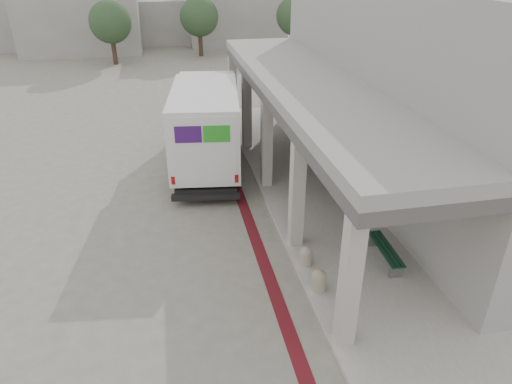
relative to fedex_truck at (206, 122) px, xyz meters
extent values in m
plane|color=#6A655B|center=(-0.20, -7.17, -1.78)|extent=(120.00, 120.00, 0.00)
cube|color=#541016|center=(0.80, -5.17, -1.77)|extent=(0.35, 40.00, 0.01)
cube|color=gray|center=(3.80, -7.17, -1.72)|extent=(4.40, 28.00, 0.12)
cube|color=gray|center=(7.15, -2.67, 1.72)|extent=(4.30, 17.00, 7.00)
cube|color=#4D4A48|center=(3.40, -2.67, 1.72)|extent=(3.40, 16.90, 0.35)
cube|color=gray|center=(3.40, -2.67, 2.07)|extent=(3.40, 16.90, 0.35)
cube|color=gray|center=(-8.20, 26.83, 0.97)|extent=(10.00, 6.00, 5.50)
cube|color=gray|center=(-1.20, 30.83, 0.22)|extent=(8.00, 6.00, 4.00)
cube|color=gray|center=(5.80, 28.83, 1.47)|extent=(9.00, 6.00, 6.50)
cube|color=gray|center=(-14.20, 29.83, 0.47)|extent=(7.00, 5.00, 4.50)
cylinder|color=#38281C|center=(-5.20, 20.83, -0.58)|extent=(0.36, 0.36, 2.40)
sphere|color=#243820|center=(-5.20, 20.83, 1.42)|extent=(3.20, 3.20, 3.20)
cylinder|color=#38281C|center=(1.80, 22.83, -0.58)|extent=(0.36, 0.36, 2.40)
sphere|color=#243820|center=(1.80, 22.83, 1.42)|extent=(3.20, 3.20, 3.20)
cylinder|color=#38281C|center=(9.80, 21.83, -0.58)|extent=(0.36, 0.36, 2.40)
sphere|color=#243820|center=(9.80, 21.83, 1.42)|extent=(3.20, 3.20, 3.20)
cube|color=black|center=(0.00, -0.04, -1.37)|extent=(3.05, 7.40, 0.31)
cube|color=silver|center=(-0.12, -0.95, 0.22)|extent=(3.12, 5.61, 2.67)
cube|color=silver|center=(0.33, 2.56, 0.07)|extent=(2.69, 2.25, 2.36)
cube|color=silver|center=(0.46, 3.63, -0.80)|extent=(2.32, 0.90, 0.82)
cube|color=black|center=(0.43, 3.38, 0.64)|extent=(2.30, 0.78, 1.08)
cube|color=black|center=(-0.47, -3.70, -1.42)|extent=(2.38, 0.55, 0.18)
cube|color=#381358|center=(-1.26, -0.08, 0.69)|extent=(0.20, 1.43, 0.77)
cube|color=#249320|center=(-1.45, -1.61, 0.69)|extent=(0.20, 1.43, 0.77)
cube|color=#381358|center=(-0.92, -3.57, 0.84)|extent=(0.87, 0.14, 0.56)
cube|color=#249320|center=(0.00, -3.69, 0.84)|extent=(0.87, 0.14, 0.56)
cylinder|color=black|center=(-0.74, 2.75, -1.32)|extent=(0.40, 0.95, 0.92)
cylinder|color=black|center=(1.40, 2.48, -1.32)|extent=(0.40, 0.95, 0.92)
cylinder|color=black|center=(-1.33, -1.94, -1.32)|extent=(0.40, 0.95, 0.92)
cylinder|color=black|center=(0.81, -2.21, -1.32)|extent=(0.40, 0.95, 0.92)
cube|color=slate|center=(4.08, -8.83, -1.47)|extent=(0.39, 0.10, 0.38)
cube|color=slate|center=(4.16, -7.32, -1.47)|extent=(0.39, 0.10, 0.38)
cube|color=#10301E|center=(3.98, -8.07, -1.26)|extent=(0.20, 1.81, 0.05)
cube|color=#10301E|center=(4.12, -8.07, -1.26)|extent=(0.20, 1.81, 0.05)
cube|color=#10301E|center=(4.26, -8.08, -1.26)|extent=(0.20, 1.81, 0.05)
cylinder|color=gray|center=(1.90, -7.77, -1.48)|extent=(0.36, 0.36, 0.36)
sphere|color=gray|center=(1.90, -7.77, -1.29)|extent=(0.36, 0.36, 0.36)
cylinder|color=gray|center=(1.90, -8.90, -1.46)|extent=(0.39, 0.39, 0.39)
sphere|color=gray|center=(1.90, -8.90, -1.26)|extent=(0.39, 0.39, 0.39)
cube|color=slate|center=(4.79, -2.86, -1.16)|extent=(0.52, 0.65, 1.00)
camera|label=1|loc=(-1.50, -17.69, 6.03)|focal=32.00mm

